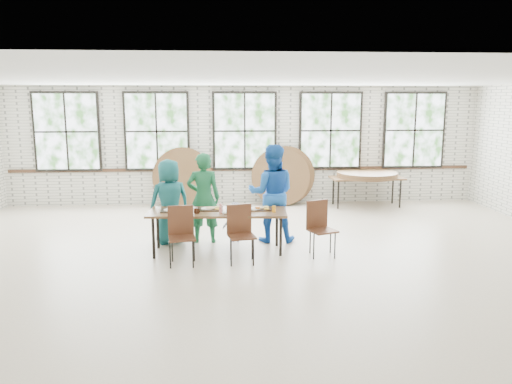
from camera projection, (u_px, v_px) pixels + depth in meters
room at (245, 133)px, 12.61m from camera, size 12.00×12.00×12.00m
dining_table at (217, 214)px, 8.71m from camera, size 2.44×0.94×0.74m
chair_near_left at (181, 230)px, 8.13m from camera, size 0.47×0.46×0.95m
chair_near_right at (240, 229)px, 8.23m from camera, size 0.49×0.48×0.95m
chair_spare at (320, 223)px, 8.58m from camera, size 0.54×0.53×0.95m
adult_teal at (170, 202)px, 9.26m from camera, size 0.91×0.77×1.58m
adult_green at (204, 198)px, 9.30m from camera, size 0.62×0.41×1.70m
toddler at (235, 222)px, 9.42m from camera, size 0.51×0.31×0.75m
adult_blue at (272, 193)px, 9.37m from camera, size 0.96×0.79×1.84m
storage_table at (367, 179)px, 12.51m from camera, size 1.83×0.82×0.74m
tabletop_clutter at (223, 210)px, 8.66m from camera, size 1.99×0.63×0.11m
round_tops_stacked at (367, 175)px, 12.49m from camera, size 1.50×1.50×0.13m
round_tops_leaning at (250, 177)px, 12.62m from camera, size 4.11×0.42×1.50m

